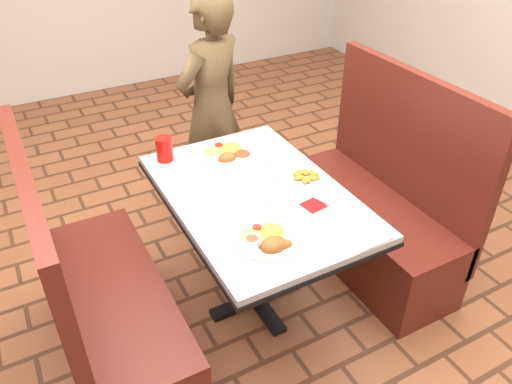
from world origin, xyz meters
The scene contains 14 objects.
dining_table centered at (0.00, 0.00, 0.65)m, with size 0.81×1.21×0.75m.
booth_bench_left centered at (-0.80, 0.00, 0.33)m, with size 0.47×1.20×1.17m.
booth_bench_right centered at (0.80, 0.00, 0.33)m, with size 0.47×1.20×1.17m.
diner_person centered at (0.20, 0.97, 0.75)m, with size 0.55×0.36×1.51m, color brown.
near_dinner_plate centered at (-0.13, -0.36, 0.78)m, with size 0.27×0.27×0.08m.
far_dinner_plate centered at (0.03, 0.38, 0.78)m, with size 0.30×0.30×0.08m.
plantain_plate centered at (0.27, -0.02, 0.76)m, with size 0.20×0.20×0.03m.
maroon_napkin centered at (0.18, -0.23, 0.75)m, with size 0.09×0.09×0.00m, color maroon.
spoon_utensil centered at (0.23, -0.21, 0.76)m, with size 0.01×0.14×0.00m, color silver.
red_tumbler centered at (-0.28, 0.50, 0.82)m, with size 0.09×0.09×0.13m, color red.
paper_napkin centered at (0.25, -0.53, 0.76)m, with size 0.19×0.14×0.01m, color white.
knife_utensil centered at (-0.10, -0.40, 0.76)m, with size 0.01×0.16×0.00m, color silver.
fork_utensil centered at (-0.13, -0.36, 0.76)m, with size 0.01×0.15×0.00m, color #B8B8BC.
lettuce_shreds centered at (0.04, 0.06, 0.75)m, with size 0.28×0.32×0.00m, color #A2D153, non-canonical shape.
Camera 1 is at (-0.95, -1.76, 2.11)m, focal length 35.00 mm.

